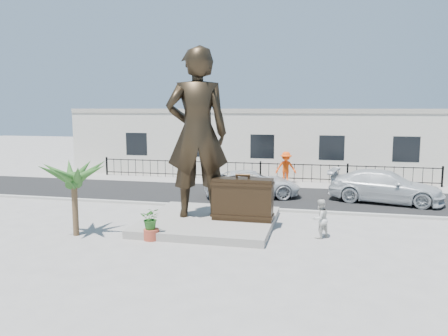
# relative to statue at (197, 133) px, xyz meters

# --- Properties ---
(ground) EXTENTS (100.00, 100.00, 0.00)m
(ground) POSITION_rel_statue_xyz_m (1.05, -1.72, -3.73)
(ground) COLOR #9E9991
(ground) RESTS_ON ground
(street) EXTENTS (40.00, 7.00, 0.01)m
(street) POSITION_rel_statue_xyz_m (1.05, 6.28, -3.72)
(street) COLOR black
(street) RESTS_ON ground
(curb) EXTENTS (40.00, 0.25, 0.12)m
(curb) POSITION_rel_statue_xyz_m (1.05, 2.78, -3.67)
(curb) COLOR #A5A399
(curb) RESTS_ON ground
(far_sidewalk) EXTENTS (40.00, 2.50, 0.02)m
(far_sidewalk) POSITION_rel_statue_xyz_m (1.05, 10.28, -3.72)
(far_sidewalk) COLOR #9E9991
(far_sidewalk) RESTS_ON ground
(plinth) EXTENTS (5.20, 5.20, 0.30)m
(plinth) POSITION_rel_statue_xyz_m (0.55, -0.22, -3.58)
(plinth) COLOR gray
(plinth) RESTS_ON ground
(fence) EXTENTS (22.00, 0.10, 1.20)m
(fence) POSITION_rel_statue_xyz_m (1.05, 11.08, -3.13)
(fence) COLOR black
(fence) RESTS_ON ground
(building) EXTENTS (28.00, 7.00, 4.40)m
(building) POSITION_rel_statue_xyz_m (1.05, 15.28, -1.53)
(building) COLOR silver
(building) RESTS_ON ground
(statue) EXTENTS (2.88, 2.33, 6.86)m
(statue) POSITION_rel_statue_xyz_m (0.00, 0.00, 0.00)
(statue) COLOR black
(statue) RESTS_ON plinth
(suitcase) EXTENTS (2.39, 0.78, 1.68)m
(suitcase) POSITION_rel_statue_xyz_m (1.93, -0.23, -2.59)
(suitcase) COLOR black
(suitcase) RESTS_ON plinth
(tourist) EXTENTS (0.89, 0.88, 1.45)m
(tourist) POSITION_rel_statue_xyz_m (4.97, -1.07, -3.00)
(tourist) COLOR silver
(tourist) RESTS_ON ground
(car_white) EXTENTS (5.61, 3.86, 1.43)m
(car_white) POSITION_rel_statue_xyz_m (1.35, 5.70, -3.01)
(car_white) COLOR silver
(car_white) RESTS_ON street
(car_silver) EXTENTS (5.87, 3.30, 1.61)m
(car_silver) POSITION_rel_statue_xyz_m (8.12, 5.94, -2.91)
(car_silver) COLOR silver
(car_silver) RESTS_ON street
(worker) EXTENTS (1.42, 0.99, 2.01)m
(worker) POSITION_rel_statue_xyz_m (2.77, 10.30, -2.70)
(worker) COLOR #FF4D0D
(worker) RESTS_ON far_sidewalk
(palm_tree) EXTENTS (1.80, 1.80, 3.20)m
(palm_tree) POSITION_rel_statue_xyz_m (-3.96, -2.76, -3.73)
(palm_tree) COLOR #254F1C
(palm_tree) RESTS_ON ground
(planter) EXTENTS (0.56, 0.56, 0.40)m
(planter) POSITION_rel_statue_xyz_m (-0.98, -2.67, -3.53)
(planter) COLOR #A03D2A
(planter) RESTS_ON ground
(shrub) EXTENTS (0.85, 0.78, 0.80)m
(shrub) POSITION_rel_statue_xyz_m (-0.98, -2.67, -2.93)
(shrub) COLOR #265F1F
(shrub) RESTS_ON planter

